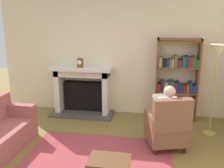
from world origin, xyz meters
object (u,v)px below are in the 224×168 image
Objects in this scene: mantel_clock at (80,63)px; seated_reader at (166,113)px; bookshelf at (177,81)px; armchair_reading at (168,126)px; fireplace at (83,89)px; side_table at (109,164)px; floor_lamp at (217,59)px.

seated_reader is at bearing -32.34° from mantel_clock.
bookshelf is 1.59× the size of seated_reader.
mantel_clock is 0.21× the size of armchair_reading.
bookshelf is at bearing -116.06° from armchair_reading.
side_table is (1.09, -2.56, -0.24)m from fireplace.
seated_reader is at bearing -90.00° from armchair_reading.
armchair_reading is (1.92, -1.31, -0.82)m from mantel_clock.
armchair_reading is at bearing 55.01° from side_table.
fireplace is 0.65m from mantel_clock.
armchair_reading is at bearing -140.43° from floor_lamp.
floor_lamp is (2.77, -0.60, 0.25)m from mantel_clock.
mantel_clock is at bearing -50.67° from armchair_reading.
fireplace is 7.26× the size of mantel_clock.
floor_lamp reaches higher than side_table.
fireplace is at bearing -52.94° from armchair_reading.
mantel_clock is 0.11× the size of floor_lamp.
fireplace reaches higher than side_table.
seated_reader is 0.65× the size of floor_lamp.
seated_reader is at bearing -146.21° from floor_lamp.
floor_lamp is at bearing -156.85° from armchair_reading.
mantel_clock is at bearing -176.41° from bookshelf.
bookshelf is 1.86× the size of armchair_reading.
side_table is at bearing -65.74° from mantel_clock.
fireplace is 2.98m from floor_lamp.
seated_reader is (1.88, -1.19, -0.62)m from mantel_clock.
mantel_clock is 2.20m from bookshelf.
bookshelf reaches higher than armchair_reading.
seated_reader reaches higher than armchair_reading.
bookshelf reaches higher than fireplace.
floor_lamp is at bearing -162.64° from seated_reader.
bookshelf is 1.03× the size of floor_lamp.
seated_reader is (1.87, -1.29, 0.02)m from fireplace.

